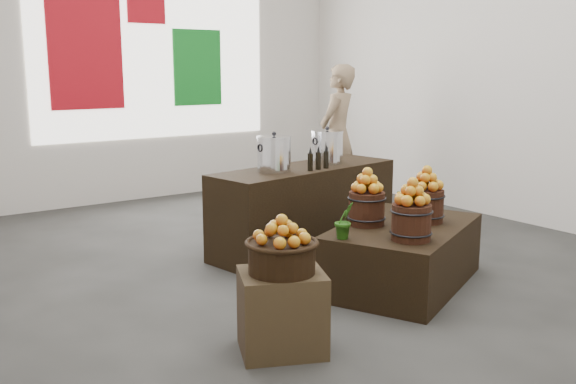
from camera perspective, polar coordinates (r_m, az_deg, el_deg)
ground at (r=5.68m, az=0.59°, el=-6.47°), size 7.00×7.00×0.00m
back_wall at (r=8.51m, az=-13.73°, el=12.71°), size 6.00×0.04×4.00m
back_opening at (r=8.60m, az=-11.78°, el=12.77°), size 3.20×0.02×2.40m
deco_red_left at (r=8.27m, az=-17.56°, el=11.88°), size 0.90×0.04×1.40m
deco_green_right at (r=8.85m, az=-8.06°, el=10.89°), size 0.70×0.04×1.00m
deco_red_upper at (r=8.59m, az=-12.53°, el=16.09°), size 0.50×0.04×0.50m
crate at (r=3.96m, az=-0.54°, el=-10.61°), size 0.63×0.58×0.50m
wicker_basket at (r=3.84m, az=-0.55°, el=-5.85°), size 0.40×0.40×0.18m
apples_in_basket at (r=3.79m, az=-0.56°, el=-3.31°), size 0.31×0.31×0.17m
display_table at (r=5.19m, az=10.18°, el=-5.52°), size 1.65×1.38×0.49m
apple_bucket_front_left at (r=4.67m, az=10.90°, el=-2.67°), size 0.28×0.28×0.26m
apples_in_bucket_front_left at (r=4.62m, az=11.00°, el=0.05°), size 0.21×0.21×0.19m
apple_bucket_front_right at (r=5.24m, az=12.13°, el=-1.22°), size 0.28×0.28×0.26m
apples_in_bucket_front_right at (r=5.20m, az=12.24°, el=1.21°), size 0.21×0.21×0.19m
apple_bucket_rear at (r=5.07m, az=7.00°, el=-1.47°), size 0.28×0.28×0.26m
apples_in_bucket_rear at (r=5.02m, az=7.06°, el=1.04°), size 0.21×0.21×0.19m
herb_garnish_right at (r=5.57m, az=10.59°, el=-0.49°), size 0.27×0.25×0.25m
herb_garnish_left at (r=4.64m, az=5.04°, el=-2.51°), size 0.15×0.12×0.27m
counter at (r=6.07m, az=1.49°, el=-1.45°), size 2.01×0.92×0.79m
stock_pot_left at (r=5.70m, az=-1.25°, el=3.31°), size 0.30×0.30×0.30m
stock_pot_center at (r=6.20m, az=3.49°, el=3.92°), size 0.30×0.30×0.30m
oil_cruets at (r=5.85m, az=2.88°, el=3.11°), size 0.22×0.09×0.22m
shopper at (r=8.07m, az=4.43°, el=5.07°), size 0.76×0.66×1.74m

